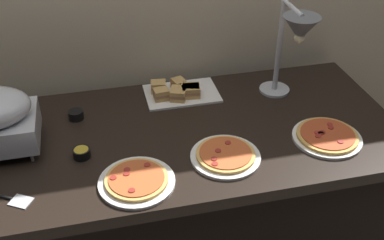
% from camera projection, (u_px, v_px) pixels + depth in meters
% --- Properties ---
extents(buffet_table, '(1.90, 0.84, 0.76)m').
position_uv_depth(buffet_table, '(173.00, 200.00, 2.12)').
color(buffet_table, black).
rests_on(buffet_table, ground_plane).
extents(heat_lamp, '(0.15, 0.32, 0.45)m').
position_uv_depth(heat_lamp, '(296.00, 36.00, 1.88)').
color(heat_lamp, '#B7BABF').
rests_on(heat_lamp, buffet_table).
extents(pizza_plate_front, '(0.28, 0.28, 0.03)m').
position_uv_depth(pizza_plate_front, '(327.00, 136.00, 1.87)').
color(pizza_plate_front, white).
rests_on(pizza_plate_front, buffet_table).
extents(pizza_plate_center, '(0.27, 0.27, 0.03)m').
position_uv_depth(pizza_plate_center, '(137.00, 181.00, 1.65)').
color(pizza_plate_center, white).
rests_on(pizza_plate_center, buffet_table).
extents(pizza_plate_raised_stand, '(0.27, 0.27, 0.03)m').
position_uv_depth(pizza_plate_raised_stand, '(225.00, 155.00, 1.77)').
color(pizza_plate_raised_stand, white).
rests_on(pizza_plate_raised_stand, buffet_table).
extents(sandwich_platter, '(0.33, 0.22, 0.06)m').
position_uv_depth(sandwich_platter, '(179.00, 91.00, 2.13)').
color(sandwich_platter, white).
rests_on(sandwich_platter, buffet_table).
extents(sauce_cup_near, '(0.06, 0.06, 0.04)m').
position_uv_depth(sauce_cup_near, '(76.00, 115.00, 1.98)').
color(sauce_cup_near, black).
rests_on(sauce_cup_near, buffet_table).
extents(sauce_cup_far, '(0.07, 0.07, 0.04)m').
position_uv_depth(sauce_cup_far, '(82.00, 153.00, 1.77)').
color(sauce_cup_far, black).
rests_on(sauce_cup_far, buffet_table).
extents(serving_spatula, '(0.16, 0.12, 0.01)m').
position_uv_depth(serving_spatula, '(11.00, 199.00, 1.59)').
color(serving_spatula, '#B7BABF').
rests_on(serving_spatula, buffet_table).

